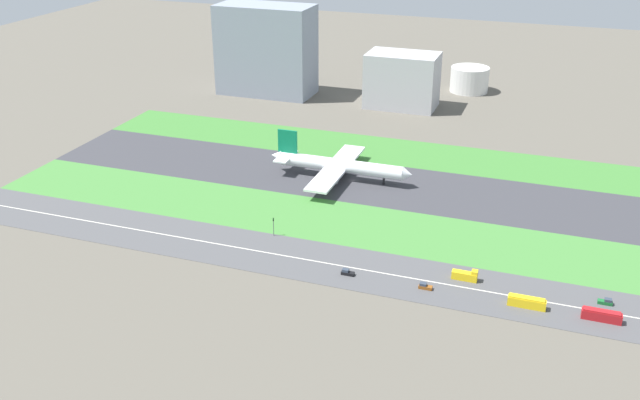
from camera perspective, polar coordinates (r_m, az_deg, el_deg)
name	(u,v)px	position (r m, az deg, el deg)	size (l,w,h in m)	color
ground_plane	(352,180)	(312.31, 2.62, 1.58)	(800.00, 800.00, 0.00)	#5B564C
runway	(352,180)	(312.29, 2.62, 1.59)	(280.00, 46.00, 0.10)	#38383D
grass_median_north	(377,149)	(348.96, 4.61, 4.07)	(280.00, 36.00, 0.10)	#3D7A33
grass_median_south	(321,219)	(276.84, 0.11, -1.55)	(280.00, 36.00, 0.10)	#427F38
highway	(291,257)	(250.36, -2.33, -4.60)	(280.00, 28.00, 0.10)	#4C4C4F
highway_centerline	(291,257)	(250.33, -2.33, -4.59)	(266.00, 0.50, 0.01)	silver
airliner	(337,165)	(311.90, 1.39, 2.81)	(65.00, 56.00, 19.70)	white
truck_0	(465,276)	(240.85, 11.61, -5.97)	(8.40, 2.50, 4.00)	yellow
bus_0	(602,315)	(232.00, 21.69, -8.62)	(11.60, 2.50, 3.50)	#B2191E
car_2	(425,286)	(234.08, 8.42, -6.88)	(4.40, 1.80, 2.00)	brown
car_1	(606,302)	(241.13, 21.99, -7.59)	(4.40, 1.80, 2.00)	#19662D
bus_1	(527,302)	(231.15, 16.28, -7.89)	(11.60, 2.50, 3.50)	yellow
car_0	(347,272)	(239.34, 2.20, -5.84)	(4.40, 1.80, 2.00)	black
traffic_light	(274,225)	(263.12, -3.76, -2.05)	(0.36, 0.50, 7.20)	#4C4C51
terminal_building	(266,50)	(436.39, -4.35, 11.94)	(56.96, 27.67, 53.24)	gray
hangar_building	(402,80)	(413.18, 6.61, 9.53)	(40.03, 24.91, 31.03)	#B2B2B7
fuel_tank_west	(469,79)	(452.63, 11.92, 9.46)	(23.32, 23.32, 15.21)	silver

